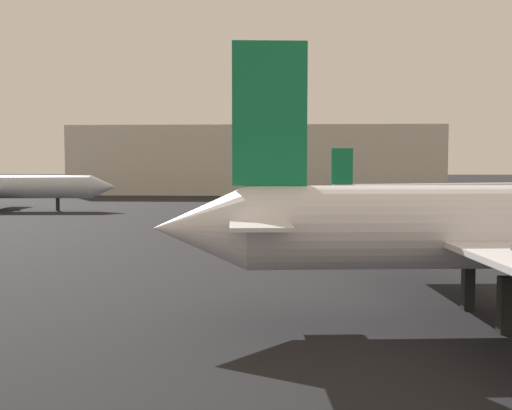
% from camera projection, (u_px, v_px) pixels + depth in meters
% --- Properties ---
extents(airplane_at_gate, '(30.62, 25.59, 11.74)m').
position_uv_depth(airplane_at_gate, '(506.00, 227.00, 26.44)').
color(airplane_at_gate, white).
rests_on(airplane_at_gate, ground_plane).
extents(airplane_far_left, '(28.81, 21.57, 8.21)m').
position_uv_depth(airplane_far_left, '(429.00, 195.00, 72.16)').
color(airplane_far_left, '#B2BCCC').
rests_on(airplane_far_left, ground_plane).
extents(terminal_building, '(74.26, 24.98, 13.81)m').
position_uv_depth(terminal_building, '(257.00, 160.00, 132.94)').
color(terminal_building, beige).
rests_on(terminal_building, ground_plane).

